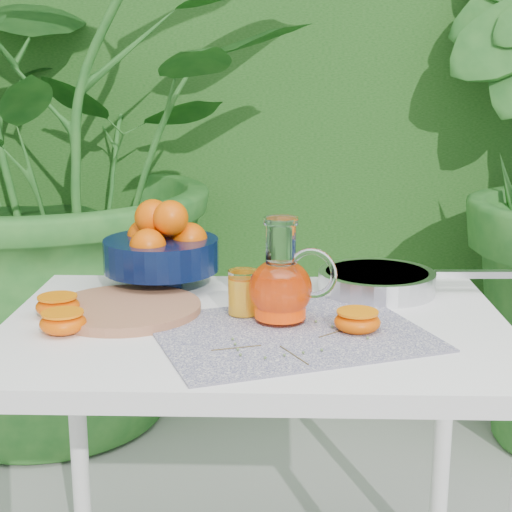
{
  "coord_description": "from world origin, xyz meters",
  "views": [
    {
      "loc": [
        -0.04,
        -1.43,
        1.24
      ],
      "look_at": [
        -0.08,
        0.06,
        0.88
      ],
      "focal_mm": 55.0,
      "sensor_mm": 36.0,
      "label": 1
    }
  ],
  "objects_px": {
    "cutting_board": "(126,309)",
    "fruit_bowl": "(162,247)",
    "juice_pitcher": "(282,286)",
    "saute_pan": "(378,281)",
    "white_table": "(256,361)"
  },
  "relations": [
    {
      "from": "fruit_bowl",
      "to": "white_table",
      "type": "bearing_deg",
      "value": -48.43
    },
    {
      "from": "cutting_board",
      "to": "fruit_bowl",
      "type": "distance_m",
      "value": 0.22
    },
    {
      "from": "cutting_board",
      "to": "fruit_bowl",
      "type": "bearing_deg",
      "value": 76.65
    },
    {
      "from": "white_table",
      "to": "saute_pan",
      "type": "distance_m",
      "value": 0.37
    },
    {
      "from": "white_table",
      "to": "juice_pitcher",
      "type": "bearing_deg",
      "value": -0.42
    },
    {
      "from": "white_table",
      "to": "fruit_bowl",
      "type": "xyz_separation_m",
      "value": [
        -0.22,
        0.25,
        0.18
      ]
    },
    {
      "from": "fruit_bowl",
      "to": "juice_pitcher",
      "type": "relative_size",
      "value": 1.59
    },
    {
      "from": "cutting_board",
      "to": "juice_pitcher",
      "type": "height_order",
      "value": "juice_pitcher"
    },
    {
      "from": "cutting_board",
      "to": "saute_pan",
      "type": "distance_m",
      "value": 0.56
    },
    {
      "from": "cutting_board",
      "to": "fruit_bowl",
      "type": "relative_size",
      "value": 0.94
    },
    {
      "from": "saute_pan",
      "to": "cutting_board",
      "type": "bearing_deg",
      "value": -161.94
    },
    {
      "from": "cutting_board",
      "to": "juice_pitcher",
      "type": "xyz_separation_m",
      "value": [
        0.32,
        -0.05,
        0.07
      ]
    },
    {
      "from": "fruit_bowl",
      "to": "saute_pan",
      "type": "height_order",
      "value": "fruit_bowl"
    },
    {
      "from": "cutting_board",
      "to": "saute_pan",
      "type": "height_order",
      "value": "saute_pan"
    },
    {
      "from": "white_table",
      "to": "fruit_bowl",
      "type": "height_order",
      "value": "fruit_bowl"
    }
  ]
}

